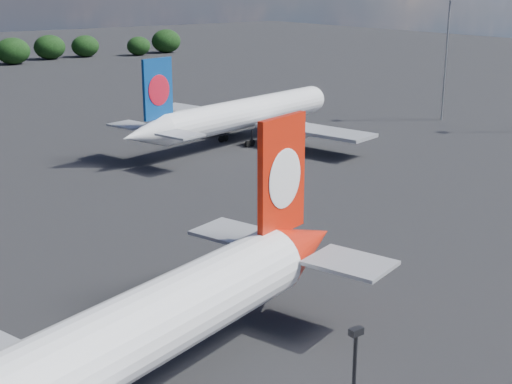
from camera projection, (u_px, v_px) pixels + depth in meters
qantas_airliner at (101, 353)px, 37.37m from camera, size 43.72×41.94×14.53m
china_southern_airliner at (240, 115)px, 104.22m from camera, size 41.77×39.97×13.74m
floodlight_mast_near at (447, 41)px, 119.17m from camera, size 1.60×1.60×20.42m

